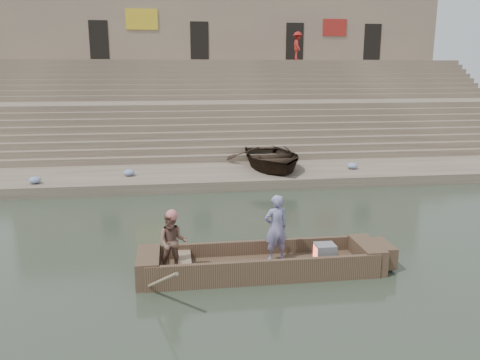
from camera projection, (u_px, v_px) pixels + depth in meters
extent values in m
plane|color=#2A3326|center=(329.00, 245.00, 12.77)|extent=(120.00, 120.00, 0.00)
cube|color=gray|center=(270.00, 174.00, 20.44)|extent=(32.00, 4.00, 0.40)
cube|color=gray|center=(244.00, 126.00, 27.41)|extent=(32.00, 3.00, 2.80)
cube|color=gray|center=(230.00, 98.00, 33.89)|extent=(32.00, 3.00, 5.20)
cube|color=gray|center=(261.00, 161.00, 22.58)|extent=(32.00, 0.50, 0.70)
cube|color=gray|center=(259.00, 156.00, 23.03)|extent=(32.00, 0.50, 1.00)
cube|color=gray|center=(257.00, 151.00, 23.48)|extent=(32.00, 0.50, 1.30)
cube|color=gray|center=(255.00, 147.00, 23.92)|extent=(32.00, 0.50, 1.60)
cube|color=gray|center=(254.00, 142.00, 24.37)|extent=(32.00, 0.50, 1.90)
cube|color=gray|center=(252.00, 138.00, 24.82)|extent=(32.00, 0.50, 2.20)
cube|color=gray|center=(251.00, 134.00, 25.27)|extent=(32.00, 0.50, 2.50)
cube|color=gray|center=(249.00, 130.00, 25.72)|extent=(32.00, 0.50, 2.80)
cube|color=gray|center=(240.00, 120.00, 29.06)|extent=(32.00, 0.50, 3.10)
cube|color=gray|center=(239.00, 117.00, 29.51)|extent=(32.00, 0.50, 3.40)
cube|color=gray|center=(238.00, 114.00, 29.96)|extent=(32.00, 0.50, 3.70)
cube|color=gray|center=(237.00, 111.00, 30.40)|extent=(32.00, 0.50, 4.00)
cube|color=gray|center=(236.00, 108.00, 30.85)|extent=(32.00, 0.50, 4.30)
cube|color=gray|center=(235.00, 105.00, 31.30)|extent=(32.00, 0.50, 4.60)
cube|color=gray|center=(234.00, 102.00, 31.75)|extent=(32.00, 0.50, 4.90)
cube|color=gray|center=(233.00, 99.00, 32.20)|extent=(32.00, 0.50, 5.20)
cube|color=gray|center=(224.00, 56.00, 37.06)|extent=(32.00, 5.00, 11.20)
cube|color=black|center=(99.00, 40.00, 33.26)|extent=(1.30, 0.18, 2.60)
cube|color=black|center=(199.00, 41.00, 34.21)|extent=(1.30, 0.18, 2.60)
cube|color=black|center=(295.00, 41.00, 35.15)|extent=(1.30, 0.18, 2.60)
cube|color=black|center=(372.00, 42.00, 35.96)|extent=(1.30, 0.18, 2.60)
cube|color=gold|center=(142.00, 19.00, 33.28)|extent=(2.20, 0.10, 1.40)
cube|color=maroon|center=(335.00, 28.00, 35.26)|extent=(1.80, 0.10, 1.20)
cube|color=brown|center=(261.00, 268.00, 11.02)|extent=(5.00, 1.30, 0.22)
cube|color=brown|center=(266.00, 272.00, 10.38)|extent=(5.20, 0.12, 0.56)
cube|color=brown|center=(256.00, 251.00, 11.58)|extent=(5.20, 0.12, 0.56)
cube|color=brown|center=(149.00, 267.00, 10.63)|extent=(0.50, 1.30, 0.60)
cube|color=brown|center=(367.00, 255.00, 11.32)|extent=(0.50, 1.30, 0.60)
cube|color=brown|center=(383.00, 253.00, 11.37)|extent=(0.35, 0.90, 0.50)
cube|color=#937A5B|center=(184.00, 261.00, 10.72)|extent=(0.30, 1.20, 0.08)
cylinder|color=#937A5B|center=(154.00, 284.00, 9.78)|extent=(1.03, 2.10, 1.36)
sphere|color=#C86463|center=(172.00, 215.00, 10.29)|extent=(0.26, 0.26, 0.26)
imported|color=navy|center=(276.00, 228.00, 11.04)|extent=(0.65, 0.50, 1.58)
imported|color=#226751|center=(173.00, 242.00, 10.44)|extent=(0.70, 0.57, 1.36)
cube|color=slate|center=(325.00, 252.00, 11.15)|extent=(0.46, 0.42, 0.40)
cube|color=#E5593F|center=(316.00, 253.00, 11.12)|extent=(0.04, 0.34, 0.32)
imported|color=#2D2116|center=(271.00, 157.00, 20.64)|extent=(3.66, 4.93, 0.98)
imported|color=maroon|center=(298.00, 46.00, 32.94)|extent=(0.83, 1.30, 1.92)
ellipsoid|color=#3F5999|center=(35.00, 180.00, 17.90)|extent=(0.44, 0.44, 0.26)
ellipsoid|color=#3F5999|center=(352.00, 166.00, 20.55)|extent=(0.44, 0.44, 0.26)
ellipsoid|color=#3F5999|center=(129.00, 173.00, 19.21)|extent=(0.44, 0.44, 0.26)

